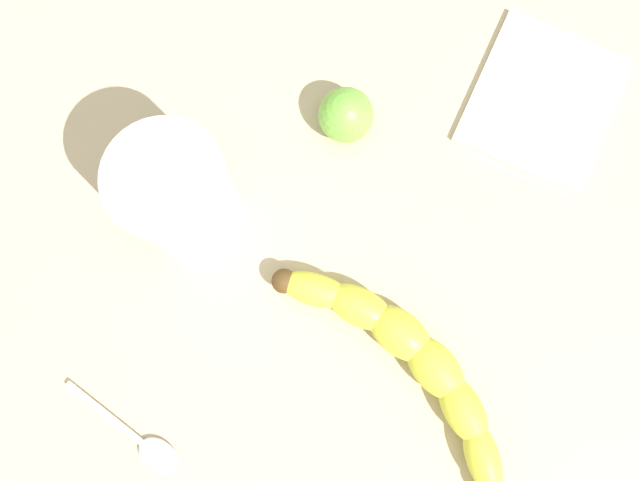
% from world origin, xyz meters
% --- Properties ---
extents(wooden_tabletop, '(1.20, 1.20, 0.03)m').
position_xyz_m(wooden_tabletop, '(0.00, 0.00, 0.01)').
color(wooden_tabletop, '#CAB78B').
rests_on(wooden_tabletop, ground).
extents(banana, '(0.24, 0.11, 0.03)m').
position_xyz_m(banana, '(-0.03, 0.06, 0.05)').
color(banana, yellow).
rests_on(banana, wooden_tabletop).
extents(smoothie_glass, '(0.09, 0.09, 0.12)m').
position_xyz_m(smoothie_glass, '(0.18, 0.03, 0.09)').
color(smoothie_glass, silver).
rests_on(smoothie_glass, wooden_tabletop).
extents(lime_fruit, '(0.05, 0.05, 0.05)m').
position_xyz_m(lime_fruit, '(0.10, -0.10, 0.05)').
color(lime_fruit, '#75C142').
rests_on(lime_fruit, wooden_tabletop).
extents(teaspoon, '(0.11, 0.03, 0.01)m').
position_xyz_m(teaspoon, '(0.11, 0.21, 0.03)').
color(teaspoon, silver).
rests_on(teaspoon, wooden_tabletop).
extents(folded_napkin, '(0.12, 0.13, 0.01)m').
position_xyz_m(folded_napkin, '(-0.04, -0.19, 0.03)').
color(folded_napkin, white).
rests_on(folded_napkin, wooden_tabletop).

